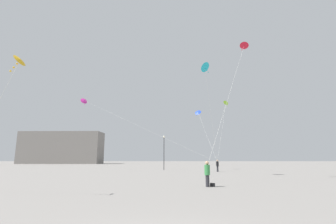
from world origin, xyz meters
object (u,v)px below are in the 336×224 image
at_px(handbag_beside_flyer, 213,185).
at_px(kite_magenta_diamond, 87,101).
at_px(person_in_black, 218,165).
at_px(person_in_green, 208,173).
at_px(building_left_hall, 63,148).
at_px(kite_lime_diamond, 227,104).
at_px(kite_crimson_diamond, 245,47).
at_px(kite_amber_diamond, 20,63).
at_px(lamppost_east, 165,147).
at_px(kite_cobalt_diamond, 199,113).
at_px(kite_cyan_diamond, 206,68).

bearing_deg(handbag_beside_flyer, kite_magenta_diamond, 125.99).
bearing_deg(person_in_black, person_in_green, 45.55).
xyz_separation_m(person_in_black, handbag_beside_flyer, (-4.01, -18.24, -0.80)).
bearing_deg(building_left_hall, kite_lime_diamond, -46.25).
distance_m(person_in_green, building_left_hall, 79.57).
bearing_deg(kite_magenta_diamond, kite_crimson_diamond, -38.52).
relative_size(person_in_green, kite_magenta_diamond, 0.08).
xyz_separation_m(person_in_black, kite_amber_diamond, (-14.97, -23.04, 5.99)).
distance_m(kite_amber_diamond, lamppost_east, 29.51).
xyz_separation_m(kite_magenta_diamond, handbag_beside_flyer, (17.18, -23.65, -11.36)).
distance_m(kite_cobalt_diamond, building_left_hall, 61.07).
height_order(kite_cobalt_diamond, handbag_beside_flyer, kite_cobalt_diamond).
bearing_deg(person_in_green, kite_magenta_diamond, -73.59).
bearing_deg(handbag_beside_flyer, kite_amber_diamond, -156.32).
relative_size(kite_cobalt_diamond, kite_amber_diamond, 1.49).
bearing_deg(kite_crimson_diamond, person_in_black, 93.55).
height_order(kite_lime_diamond, kite_amber_diamond, kite_lime_diamond).
bearing_deg(person_in_black, building_left_hall, -79.91).
relative_size(kite_cyan_diamond, lamppost_east, 2.09).
bearing_deg(kite_amber_diamond, handbag_beside_flyer, 23.68).
bearing_deg(person_in_green, lamppost_east, -100.92).
relative_size(kite_crimson_diamond, lamppost_east, 2.21).
bearing_deg(building_left_hall, kite_magenta_diamond, -63.03).
bearing_deg(person_in_green, kite_cobalt_diamond, -114.90).
height_order(person_in_black, kite_amber_diamond, kite_amber_diamond).
bearing_deg(kite_crimson_diamond, kite_cyan_diamond, 131.62).
height_order(person_in_black, kite_cyan_diamond, kite_cyan_diamond).
xyz_separation_m(person_in_green, kite_magenta_diamond, (-16.83, 23.75, 10.55)).
distance_m(person_in_green, kite_magenta_diamond, 30.96).
xyz_separation_m(kite_magenta_diamond, kite_crimson_diamond, (21.93, -17.46, 1.63)).
bearing_deg(kite_crimson_diamond, handbag_beside_flyer, -127.53).
bearing_deg(building_left_hall, kite_crimson_diamond, -54.33).
xyz_separation_m(person_in_black, kite_cobalt_diamond, (-1.73, 6.69, 8.85)).
bearing_deg(building_left_hall, kite_amber_diamond, -68.37).
bearing_deg(kite_amber_diamond, person_in_black, 56.99).
bearing_deg(kite_crimson_diamond, lamppost_east, 115.84).
relative_size(kite_magenta_diamond, kite_cobalt_diamond, 2.46).
xyz_separation_m(kite_magenta_diamond, kite_cobalt_diamond, (19.45, 1.27, -1.71)).
bearing_deg(person_in_black, kite_cobalt_diamond, -106.55).
relative_size(kite_cyan_diamond, kite_lime_diamond, 1.22).
bearing_deg(lamppost_east, person_in_black, -34.93).
height_order(person_in_green, kite_cyan_diamond, kite_cyan_diamond).
height_order(person_in_green, handbag_beside_flyer, person_in_green).
bearing_deg(handbag_beside_flyer, kite_cobalt_diamond, 84.78).
xyz_separation_m(kite_magenta_diamond, kite_lime_diamond, (23.30, -3.24, -1.11)).
relative_size(person_in_black, lamppost_east, 0.30).
bearing_deg(kite_cyan_diamond, kite_amber_diamond, -129.56).
distance_m(kite_lime_diamond, kite_amber_diamond, 30.65).
height_order(kite_cobalt_diamond, lamppost_east, kite_cobalt_diamond).
xyz_separation_m(kite_amber_diamond, handbag_beside_flyer, (10.96, 4.81, -6.79)).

